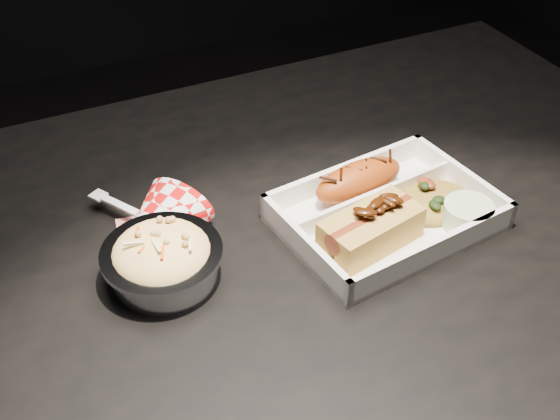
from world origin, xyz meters
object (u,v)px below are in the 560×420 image
(dining_table, at_px, (287,291))
(foil_coleslaw_cup, at_px, (162,258))
(fried_pastry, at_px, (359,180))
(food_tray, at_px, (385,216))
(hotdog, at_px, (371,227))
(napkin_fork, at_px, (154,224))

(dining_table, height_order, foil_coleslaw_cup, foil_coleslaw_cup)
(fried_pastry, bearing_deg, food_tray, -83.14)
(dining_table, distance_m, fried_pastry, 0.17)
(fried_pastry, height_order, hotdog, hotdog)
(foil_coleslaw_cup, xyz_separation_m, napkin_fork, (0.01, 0.08, -0.01))
(foil_coleslaw_cup, distance_m, napkin_fork, 0.08)
(dining_table, distance_m, hotdog, 0.16)
(food_tray, xyz_separation_m, fried_pastry, (-0.01, 0.05, 0.02))
(fried_pastry, bearing_deg, napkin_fork, 169.89)
(food_tray, xyz_separation_m, napkin_fork, (-0.26, 0.10, 0.01))
(food_tray, height_order, hotdog, hotdog)
(dining_table, height_order, fried_pastry, fried_pastry)
(fried_pastry, relative_size, napkin_fork, 0.79)
(foil_coleslaw_cup, bearing_deg, hotdog, -13.65)
(foil_coleslaw_cup, bearing_deg, food_tray, -5.10)
(food_tray, bearing_deg, hotdog, -149.23)
(food_tray, relative_size, hotdog, 2.09)
(foil_coleslaw_cup, bearing_deg, napkin_fork, 80.80)
(dining_table, height_order, napkin_fork, napkin_fork)
(hotdog, xyz_separation_m, foil_coleslaw_cup, (-0.23, 0.06, -0.00))
(fried_pastry, distance_m, foil_coleslaw_cup, 0.27)
(food_tray, xyz_separation_m, foil_coleslaw_cup, (-0.27, 0.02, 0.02))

